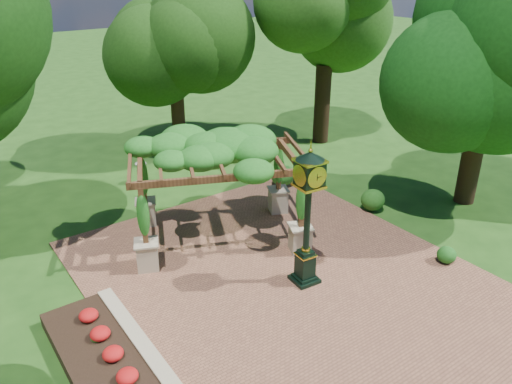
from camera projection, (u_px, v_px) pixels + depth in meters
ground at (309, 297)px, 13.57m from camera, size 120.00×120.00×0.00m
brick_plaza at (286, 279)px, 14.30m from camera, size 10.00×12.00×0.04m
border_wall at (144, 350)px, 11.43m from camera, size 0.35×5.00×0.40m
flower_bed at (106, 368)px, 10.96m from camera, size 1.50×5.00×0.36m
pedestal_clock at (308, 207)px, 13.19m from camera, size 0.85×0.85×3.99m
pergola at (217, 158)px, 15.29m from camera, size 6.29×5.24×3.40m
sundial at (142, 175)px, 20.29m from camera, size 0.63×0.63×0.88m
shrub_front at (447, 255)px, 14.95m from camera, size 0.59×0.59×0.51m
shrub_mid at (373, 200)px, 18.06m from camera, size 1.12×1.12×0.78m
shrub_back at (282, 175)px, 20.02m from camera, size 1.23×1.23×0.85m
tree_north at (174, 55)px, 22.27m from camera, size 4.49×4.49×6.50m
tree_east_near at (494, 45)px, 16.51m from camera, size 5.33×5.33×8.38m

